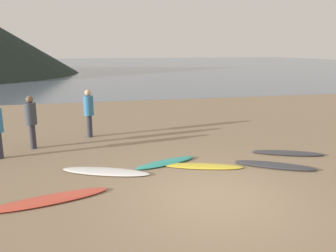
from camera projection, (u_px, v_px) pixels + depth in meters
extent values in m
cube|color=#8C7559|center=(142.00, 116.00, 17.01)|extent=(120.00, 120.00, 0.20)
cube|color=slate|center=(100.00, 65.00, 68.70)|extent=(140.00, 100.00, 0.01)
ellipsoid|color=#D84C38|center=(50.00, 200.00, 7.28)|extent=(2.61, 1.17, 0.07)
ellipsoid|color=white|center=(106.00, 171.00, 8.93)|extent=(2.44, 1.47, 0.08)
ellipsoid|color=teal|center=(166.00, 162.00, 9.63)|extent=(1.99, 1.11, 0.09)
ellipsoid|color=yellow|center=(202.00, 166.00, 9.37)|extent=(2.28, 1.18, 0.06)
ellipsoid|color=#333338|center=(275.00, 165.00, 9.38)|extent=(2.14, 1.59, 0.10)
ellipsoid|color=#333338|center=(288.00, 153.00, 10.51)|extent=(2.19, 1.27, 0.09)
cylinder|color=#2D2D38|center=(33.00, 136.00, 11.05)|extent=(0.19, 0.19, 0.81)
cylinder|color=#333842|center=(31.00, 114.00, 10.88)|extent=(0.35, 0.35, 0.70)
sphere|color=brown|center=(29.00, 99.00, 10.78)|extent=(0.23, 0.23, 0.23)
cylinder|color=#2D2D38|center=(90.00, 126.00, 12.51)|extent=(0.20, 0.20, 0.82)
cylinder|color=teal|center=(88.00, 106.00, 12.34)|extent=(0.36, 0.36, 0.72)
sphere|color=tan|center=(88.00, 93.00, 12.23)|extent=(0.23, 0.23, 0.23)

